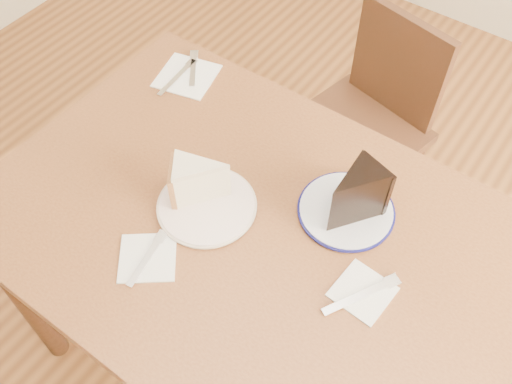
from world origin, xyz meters
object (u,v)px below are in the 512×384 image
at_px(table, 258,254).
at_px(chair_far, 364,123).
at_px(plate_navy, 346,211).
at_px(chocolate_cake, 351,199).
at_px(plate_cream, 207,206).
at_px(carrot_cake, 203,182).

xyz_separation_m(table, chair_far, (-0.08, 0.70, -0.22)).
xyz_separation_m(plate_navy, chocolate_cake, (0.01, -0.01, 0.07)).
distance_m(table, chair_far, 0.74).
bearing_deg(chair_far, table, 108.77).
relative_size(plate_cream, chocolate_cake, 1.70).
distance_m(plate_navy, chocolate_cake, 0.07).
bearing_deg(chocolate_cake, carrot_cake, 40.72).
distance_m(table, carrot_cake, 0.21).
xyz_separation_m(chair_far, carrot_cake, (-0.07, -0.70, 0.37)).
height_order(table, carrot_cake, carrot_cake).
height_order(plate_navy, carrot_cake, carrot_cake).
bearing_deg(chocolate_cake, plate_cream, 45.68).
bearing_deg(plate_navy, chocolate_cake, -53.71).
bearing_deg(plate_cream, chair_far, 86.46).
height_order(carrot_cake, chocolate_cake, chocolate_cake).
relative_size(plate_navy, chocolate_cake, 1.65).
xyz_separation_m(plate_cream, chocolate_cake, (0.26, 0.15, 0.07)).
height_order(table, chair_far, chair_far).
bearing_deg(plate_cream, table, 7.35).
bearing_deg(carrot_cake, table, 53.76).
distance_m(chair_far, plate_cream, 0.79).
distance_m(plate_navy, carrot_cake, 0.31).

